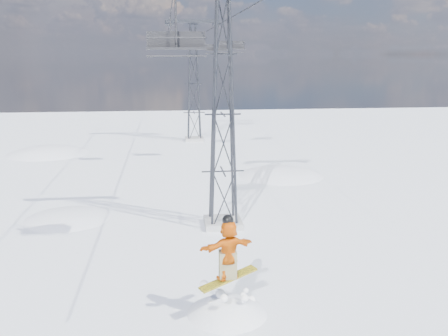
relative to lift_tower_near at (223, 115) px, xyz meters
The scene contains 9 objects.
ground 9.72m from the lift_tower_near, 95.71° to the right, with size 120.00×120.00×0.00m, color white.
snow_terrain 20.81m from the lift_tower_near, 112.81° to the left, with size 39.00×37.00×22.00m.
lift_tower_near is the anchor object (origin of this frame).
lift_tower_far 25.00m from the lift_tower_near, 90.00° to the left, with size 5.20×1.80×11.43m.
haul_cables 12.70m from the lift_tower_near, 90.00° to the left, with size 4.46×51.00×0.06m.
lift_chair_near 5.70m from the lift_tower_near, 117.89° to the right, with size 2.18×0.63×2.71m.
lift_chair_mid 14.60m from the lift_tower_near, 81.09° to the left, with size 2.02×0.58×2.50m.
lift_chair_far 13.34m from the lift_tower_near, 99.86° to the left, with size 1.80×0.52×2.23m.
lift_chair_extra 25.64m from the lift_tower_near, 85.04° to the left, with size 2.04×0.59×2.54m.
Camera 1 is at (-1.81, -15.20, 8.24)m, focal length 40.00 mm.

